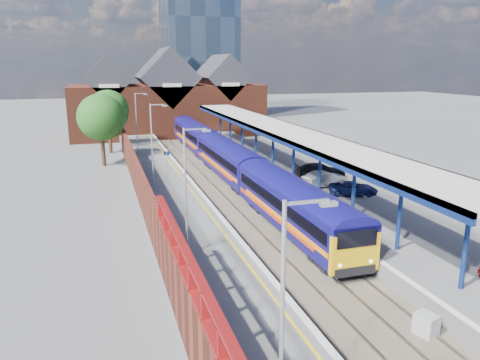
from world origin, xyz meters
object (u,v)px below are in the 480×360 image
object	(u,v)px
platform_sign	(167,160)
lamp_post_b	(188,183)
lamp_post_a	(287,310)
lamp_post_c	(153,139)
parked_car_silver	(325,179)
parked_car_dark	(320,171)
parked_car_blue	(353,188)
relay_cabinet	(426,325)
lamp_post_d	(138,119)
train	(210,144)

from	to	relation	value
platform_sign	lamp_post_b	bearing A→B (deg)	-94.33
lamp_post_a	lamp_post_c	world-z (taller)	same
parked_car_silver	parked_car_dark	xyz separation A→B (m)	(0.95, 2.85, 0.03)
parked_car_dark	parked_car_blue	size ratio (longest dim) A/B	1.26
lamp_post_a	lamp_post_b	distance (m)	14.00
lamp_post_b	lamp_post_c	distance (m)	16.00
parked_car_silver	parked_car_blue	xyz separation A→B (m)	(0.99, -3.06, -0.14)
lamp_post_c	relay_cabinet	world-z (taller)	lamp_post_c
parked_car_silver	platform_sign	bearing A→B (deg)	49.22
lamp_post_c	relay_cabinet	size ratio (longest dim) A/B	7.00
lamp_post_d	parked_car_blue	world-z (taller)	lamp_post_d
train	parked_car_dark	bearing A→B (deg)	-64.49
train	lamp_post_c	size ratio (longest dim) A/B	9.42
parked_car_dark	parked_car_blue	distance (m)	5.91
lamp_post_a	parked_car_silver	bearing A→B (deg)	60.92
lamp_post_a	platform_sign	world-z (taller)	lamp_post_a
lamp_post_d	parked_car_dark	xyz separation A→B (m)	(14.82, -18.21, -3.29)
lamp_post_a	parked_car_blue	distance (m)	26.68
lamp_post_c	platform_sign	distance (m)	3.34
lamp_post_a	lamp_post_c	distance (m)	30.00
lamp_post_c	parked_car_silver	size ratio (longest dim) A/B	1.73
lamp_post_a	lamp_post_c	bearing A→B (deg)	90.00
parked_car_blue	parked_car_silver	bearing A→B (deg)	37.67
train	relay_cabinet	world-z (taller)	train
lamp_post_d	platform_sign	distance (m)	14.25
lamp_post_a	lamp_post_c	size ratio (longest dim) A/B	1.00
parked_car_silver	lamp_post_d	bearing A→B (deg)	22.03
lamp_post_b	parked_car_dark	distance (m)	20.51
lamp_post_a	platform_sign	bearing A→B (deg)	87.56
relay_cabinet	parked_car_silver	bearing A→B (deg)	58.17
lamp_post_c	lamp_post_d	bearing A→B (deg)	90.00
lamp_post_a	platform_sign	distance (m)	32.11
lamp_post_c	parked_car_blue	bearing A→B (deg)	-28.64
train	platform_sign	distance (m)	12.26
relay_cabinet	lamp_post_a	bearing A→B (deg)	-168.37
train	lamp_post_b	world-z (taller)	lamp_post_b
parked_car_dark	relay_cabinet	size ratio (longest dim) A/B	4.82
lamp_post_b	parked_car_blue	world-z (taller)	lamp_post_b
lamp_post_d	parked_car_blue	size ratio (longest dim) A/B	1.83
lamp_post_a	lamp_post_d	world-z (taller)	same
train	lamp_post_d	bearing A→B (deg)	155.31
parked_car_silver	parked_car_blue	size ratio (longest dim) A/B	1.06
parked_car_dark	relay_cabinet	xyz separation A→B (m)	(-6.52, -23.33, -1.20)
train	lamp_post_d	xyz separation A→B (m)	(-7.86, 3.61, 2.87)
lamp_post_c	parked_car_dark	world-z (taller)	lamp_post_c
lamp_post_b	parked_car_blue	distance (m)	17.18
lamp_post_d	parked_car_blue	bearing A→B (deg)	-58.36
lamp_post_c	platform_sign	world-z (taller)	lamp_post_c
lamp_post_a	parked_car_silver	distance (m)	28.73
lamp_post_c	platform_sign	bearing A→B (deg)	55.74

